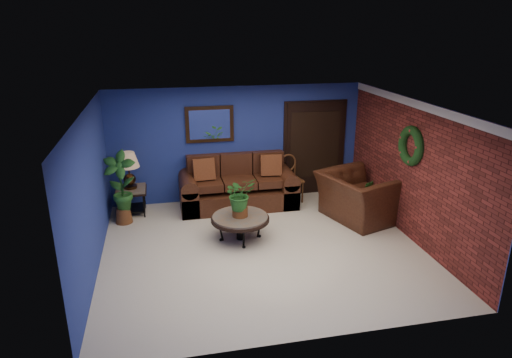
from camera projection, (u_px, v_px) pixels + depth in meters
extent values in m
plane|color=beige|center=(263.00, 248.00, 8.03)|extent=(5.50, 5.50, 0.00)
cube|color=navy|center=(238.00, 144.00, 9.93)|extent=(5.50, 0.04, 2.50)
cube|color=navy|center=(91.00, 194.00, 7.08)|extent=(0.04, 5.00, 2.50)
cube|color=maroon|center=(413.00, 171.00, 8.16)|extent=(0.04, 5.00, 2.50)
cube|color=silver|center=(263.00, 107.00, 7.21)|extent=(5.50, 5.00, 0.02)
cube|color=white|center=(419.00, 105.00, 7.76)|extent=(0.03, 5.00, 0.14)
cube|color=#3C2411|center=(210.00, 124.00, 9.62)|extent=(1.02, 0.06, 0.77)
cube|color=black|center=(314.00, 149.00, 10.31)|extent=(1.44, 0.06, 2.18)
torus|color=black|center=(411.00, 146.00, 8.04)|extent=(0.16, 0.72, 0.72)
cube|color=#452313|center=(238.00, 197.00, 9.79)|extent=(2.46, 1.06, 0.40)
cube|color=#452313|center=(235.00, 175.00, 10.03)|extent=(2.10, 0.29, 1.00)
cube|color=#452313|center=(205.00, 184.00, 9.47)|extent=(0.68, 0.73, 0.16)
cube|color=#452313|center=(238.00, 182.00, 9.61)|extent=(0.68, 0.73, 0.16)
cube|color=#452313|center=(271.00, 180.00, 9.75)|extent=(0.68, 0.73, 0.16)
cube|color=#452313|center=(189.00, 198.00, 9.56)|extent=(0.36, 1.06, 0.56)
cube|color=#452313|center=(285.00, 190.00, 9.97)|extent=(0.36, 1.06, 0.56)
cube|color=brown|center=(204.00, 170.00, 9.41)|extent=(0.45, 0.13, 0.45)
cube|color=brown|center=(271.00, 165.00, 9.69)|extent=(0.45, 0.13, 0.45)
cylinder|color=#58534D|center=(240.00, 217.00, 8.23)|extent=(1.00, 1.00, 0.05)
cylinder|color=black|center=(240.00, 219.00, 8.24)|extent=(1.06, 1.06, 0.05)
cylinder|color=black|center=(240.00, 229.00, 8.31)|extent=(0.14, 0.14, 0.41)
cube|color=#58534D|center=(131.00, 189.00, 9.30)|extent=(0.58, 0.58, 0.05)
cube|color=black|center=(131.00, 191.00, 9.31)|extent=(0.62, 0.62, 0.04)
cube|color=black|center=(133.00, 208.00, 9.43)|extent=(0.52, 0.52, 0.03)
cylinder|color=black|center=(119.00, 207.00, 9.11)|extent=(0.03, 0.03, 0.54)
cylinder|color=black|center=(144.00, 205.00, 9.21)|extent=(0.03, 0.03, 0.54)
cylinder|color=black|center=(120.00, 198.00, 9.56)|extent=(0.03, 0.03, 0.54)
cylinder|color=black|center=(144.00, 196.00, 9.66)|extent=(0.03, 0.03, 0.54)
cylinder|color=#3C2411|center=(131.00, 187.00, 9.28)|extent=(0.26, 0.26, 0.05)
sphere|color=#3C2411|center=(130.00, 181.00, 9.24)|extent=(0.24, 0.24, 0.24)
cylinder|color=#3C2411|center=(129.00, 171.00, 9.17)|extent=(0.03, 0.03, 0.31)
cone|color=#927254|center=(128.00, 161.00, 9.10)|extent=(0.44, 0.44, 0.31)
cube|color=brown|center=(291.00, 180.00, 9.98)|extent=(0.51, 0.51, 0.04)
torus|color=brown|center=(288.00, 163.00, 10.04)|extent=(0.41, 0.12, 0.41)
cylinder|color=brown|center=(287.00, 195.00, 9.83)|extent=(0.04, 0.04, 0.46)
cylinder|color=brown|center=(303.00, 193.00, 9.97)|extent=(0.04, 0.04, 0.46)
cylinder|color=brown|center=(280.00, 189.00, 10.16)|extent=(0.04, 0.04, 0.46)
cylinder|color=brown|center=(295.00, 187.00, 10.30)|extent=(0.04, 0.04, 0.46)
imported|color=#452313|center=(359.00, 197.00, 9.08)|extent=(1.65, 1.76, 0.94)
cylinder|color=brown|center=(240.00, 211.00, 8.19)|extent=(0.28, 0.28, 0.18)
imported|color=#1E4D18|center=(240.00, 194.00, 8.08)|extent=(0.66, 0.61, 0.60)
cylinder|color=brown|center=(363.00, 210.00, 9.37)|extent=(0.26, 0.26, 0.20)
imported|color=#1E4D18|center=(365.00, 194.00, 9.25)|extent=(0.38, 0.32, 0.62)
cylinder|color=brown|center=(124.00, 215.00, 9.01)|extent=(0.34, 0.34, 0.30)
imported|color=#1E4D18|center=(120.00, 182.00, 8.78)|extent=(0.72, 0.59, 1.20)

